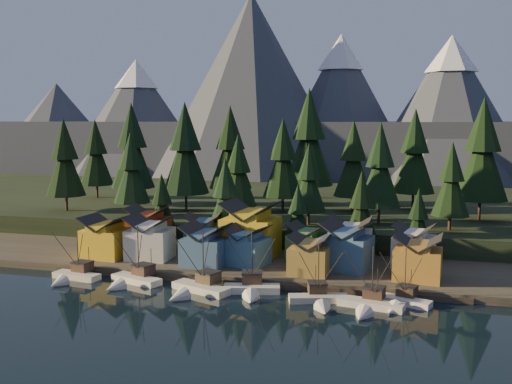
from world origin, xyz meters
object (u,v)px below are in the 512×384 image
(boat_1, at_px, (132,273))
(house_front_0, at_px, (105,236))
(boat_2, at_px, (196,281))
(boat_6, at_px, (401,294))
(boat_0, at_px, (72,269))
(boat_3, at_px, (252,281))
(boat_5, at_px, (369,298))
(boat_4, at_px, (320,293))
(house_back_0, at_px, (148,226))
(house_back_1, at_px, (203,232))
(house_front_1, at_px, (150,236))

(boat_1, xyz_separation_m, house_front_0, (-12.59, 12.56, 3.92))
(boat_2, distance_m, boat_6, 35.59)
(house_front_0, bearing_deg, boat_0, -86.69)
(boat_2, bearing_deg, boat_6, 25.11)
(boat_0, height_order, house_front_0, house_front_0)
(boat_3, xyz_separation_m, boat_5, (20.81, -3.19, -0.32))
(boat_4, xyz_separation_m, house_back_0, (-43.68, 25.42, 4.61))
(boat_4, distance_m, boat_5, 8.31)
(boat_5, xyz_separation_m, boat_6, (5.01, 3.44, -0.08))
(boat_3, height_order, house_back_1, boat_3)
(house_front_0, bearing_deg, boat_5, -13.41)
(boat_1, bearing_deg, boat_6, 18.55)
(boat_3, relative_size, boat_4, 1.09)
(boat_5, xyz_separation_m, house_front_1, (-46.98, 16.87, 4.24))
(boat_5, bearing_deg, boat_4, -176.38)
(house_front_1, bearing_deg, house_back_0, 114.19)
(boat_1, distance_m, house_back_1, 24.02)
(boat_0, height_order, boat_6, boat_0)
(boat_1, xyz_separation_m, boat_4, (36.04, -2.26, -0.28))
(boat_2, bearing_deg, boat_4, 21.15)
(boat_3, height_order, house_back_0, house_back_0)
(boat_3, bearing_deg, house_front_0, 147.15)
(boat_4, height_order, house_back_0, house_back_0)
(house_front_0, bearing_deg, boat_1, -42.85)
(boat_0, xyz_separation_m, boat_3, (35.80, 0.54, 0.20))
(boat_6, xyz_separation_m, house_front_0, (-61.90, 12.33, 4.19))
(boat_3, height_order, boat_6, boat_3)
(boat_5, relative_size, boat_6, 1.14)
(boat_1, height_order, boat_5, boat_1)
(boat_2, bearing_deg, house_front_1, 156.91)
(boat_5, bearing_deg, house_front_1, 170.42)
(boat_3, xyz_separation_m, house_back_0, (-31.13, 23.18, 4.20))
(boat_2, distance_m, boat_4, 22.24)
(boat_2, relative_size, boat_6, 1.18)
(boat_0, relative_size, house_front_0, 1.25)
(boat_3, relative_size, house_front_0, 1.34)
(house_back_1, bearing_deg, boat_6, -38.53)
(boat_3, distance_m, boat_5, 21.05)
(boat_0, bearing_deg, boat_1, 10.92)
(house_front_0, relative_size, house_back_1, 1.03)
(boat_0, distance_m, boat_3, 35.81)
(boat_6, height_order, house_back_1, house_back_1)
(boat_5, bearing_deg, boat_0, -172.51)
(boat_0, distance_m, house_front_0, 13.71)
(house_back_1, bearing_deg, boat_0, -138.37)
(boat_2, distance_m, house_back_0, 33.57)
(boat_6, relative_size, house_front_0, 1.15)
(boat_5, xyz_separation_m, house_back_1, (-38.54, 26.23, 3.90))
(boat_6, relative_size, house_back_1, 1.19)
(boat_0, relative_size, house_back_0, 1.18)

